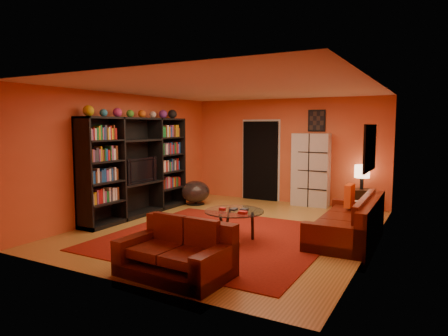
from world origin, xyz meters
The scene contains 20 objects.
floor centered at (0.00, 0.00, 0.00)m, with size 6.00×6.00×0.00m, color olive.
ceiling centered at (0.00, 0.00, 2.60)m, with size 6.00×6.00×0.00m, color white.
wall_back centered at (0.00, 3.00, 1.30)m, with size 6.00×6.00×0.00m, color #D1532E.
wall_front centered at (0.00, -3.00, 1.30)m, with size 6.00×6.00×0.00m, color #D1532E.
wall_left centered at (-2.50, 0.00, 1.30)m, with size 6.00×6.00×0.00m, color #D1532E.
wall_right centered at (2.50, 0.00, 1.30)m, with size 6.00×6.00×0.00m, color #D1532E.
rug centered at (0.10, -0.70, 0.01)m, with size 3.60×3.60×0.01m, color #63110B.
doorway centered at (-0.70, 2.96, 1.02)m, with size 0.95×0.10×2.04m, color black.
wall_art_right centered at (2.48, -0.30, 1.60)m, with size 0.03×1.00×0.70m, color black.
wall_art_back centered at (0.75, 2.98, 2.05)m, with size 0.42×0.03×0.52m, color black.
entertainment_unit centered at (-2.27, 0.00, 1.05)m, with size 0.45×3.00×2.10m, color black.
tv centered at (-2.23, -0.03, 0.99)m, with size 0.12×0.93×0.53m, color black.
sofa centered at (2.14, 0.38, 0.28)m, with size 1.00×2.36×0.85m.
loveseat centered at (0.49, -2.42, 0.29)m, with size 1.47×0.94×0.85m.
throw_pillow centered at (1.95, 1.03, 0.63)m, with size 0.12×0.42×0.42m, color #FD5C1C.
coffee_table centered at (0.41, -0.69, 0.46)m, with size 1.00×1.00×0.50m.
storage_cabinet centered at (0.69, 2.80, 0.87)m, with size 0.87×0.39×1.75m, color #BDB7AE.
bowl_chair centered at (-1.85, 1.60, 0.31)m, with size 0.71×0.71×0.58m.
side_table centered at (1.88, 2.75, 0.25)m, with size 0.40×0.40×0.50m, color black.
table_lamp centered at (1.88, 2.75, 0.89)m, with size 0.33×0.33×0.55m.
Camera 1 is at (3.41, -6.56, 1.93)m, focal length 32.00 mm.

